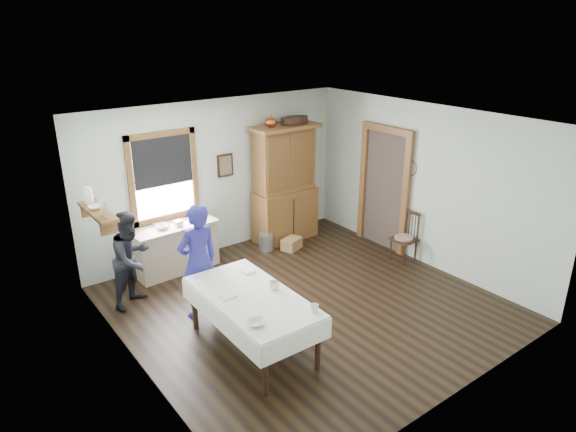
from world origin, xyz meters
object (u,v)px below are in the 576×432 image
at_px(china_hutch, 285,184).
at_px(woman_blue, 198,266).
at_px(pail, 267,241).
at_px(wicker_basket, 292,244).
at_px(dining_table, 252,322).
at_px(work_counter, 176,248).
at_px(figure_dark, 132,262).
at_px(spindle_chair, 404,237).

xyz_separation_m(china_hutch, woman_blue, (-2.57, -1.46, -0.32)).
height_order(pail, wicker_basket, pail).
xyz_separation_m(dining_table, wicker_basket, (2.22, 2.09, -0.27)).
bearing_deg(work_counter, figure_dark, -149.99).
xyz_separation_m(work_counter, pail, (1.67, -0.22, -0.25)).
relative_size(pail, woman_blue, 0.20).
height_order(china_hutch, dining_table, china_hutch).
xyz_separation_m(work_counter, spindle_chair, (3.29, -2.02, 0.04)).
distance_m(spindle_chair, pail, 2.44).
xyz_separation_m(spindle_chair, woman_blue, (-3.62, 0.55, 0.33)).
bearing_deg(pail, china_hutch, 19.93).
height_order(wicker_basket, woman_blue, woman_blue).
bearing_deg(spindle_chair, woman_blue, 170.49).
bearing_deg(figure_dark, wicker_basket, -26.36).
bearing_deg(spindle_chair, work_counter, 147.45).
xyz_separation_m(wicker_basket, figure_dark, (-2.98, -0.12, 0.56)).
bearing_deg(work_counter, woman_blue, -105.33).
bearing_deg(woman_blue, pail, -152.07).
bearing_deg(work_counter, spindle_chair, -34.21).
height_order(dining_table, spindle_chair, spindle_chair).
distance_m(work_counter, china_hutch, 2.34).
height_order(woman_blue, figure_dark, woman_blue).
distance_m(dining_table, pail, 3.01).
bearing_deg(work_counter, dining_table, -96.73).
bearing_deg(pail, wicker_basket, -36.63).
distance_m(spindle_chair, wicker_basket, 2.01).
bearing_deg(spindle_chair, china_hutch, 116.68).
height_order(work_counter, spindle_chair, spindle_chair).
relative_size(work_counter, wicker_basket, 3.92).
distance_m(china_hutch, pail, 1.12).
bearing_deg(china_hutch, wicker_basket, -113.82).
relative_size(work_counter, china_hutch, 0.65).
relative_size(pail, figure_dark, 0.23).
bearing_deg(pail, woman_blue, -147.90).
height_order(china_hutch, wicker_basket, china_hutch).
relative_size(dining_table, pail, 6.31).
xyz_separation_m(spindle_chair, wicker_basket, (-1.25, 1.53, -0.33)).
relative_size(work_counter, pail, 4.68).
relative_size(spindle_chair, wicker_basket, 2.46).
relative_size(dining_table, figure_dark, 1.43).
relative_size(spindle_chair, pail, 2.93).
distance_m(work_counter, spindle_chair, 3.86).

